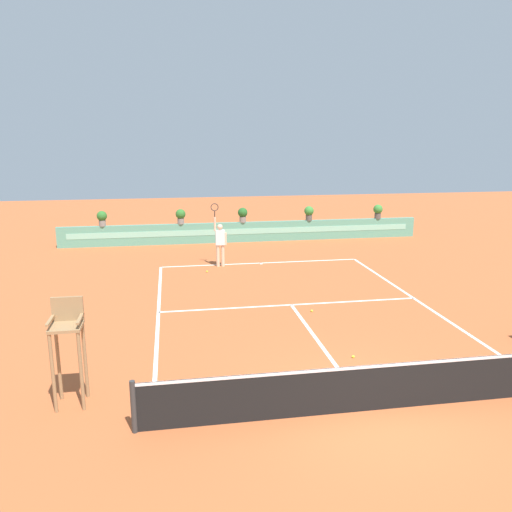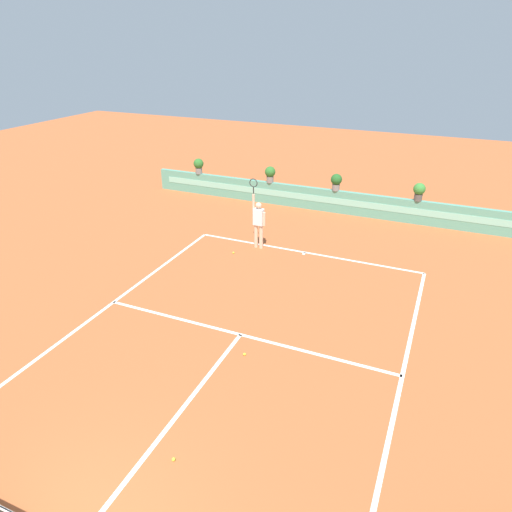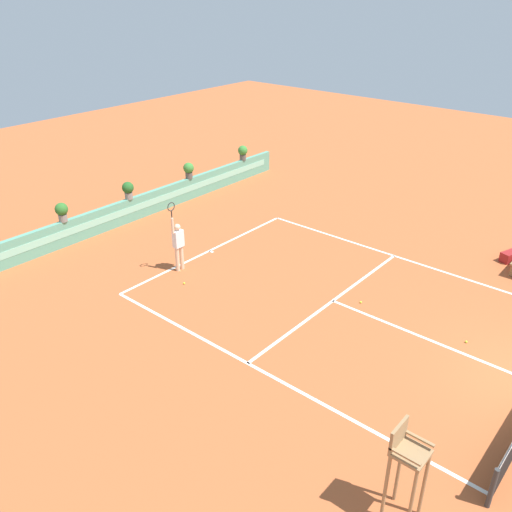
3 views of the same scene
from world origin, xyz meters
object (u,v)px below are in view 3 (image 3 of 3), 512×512
object	(u,v)px
potted_plant_left	(62,211)
potted_plant_far_right	(243,152)
tennis_ball_by_sideline	(361,302)
umpire_chair	(405,463)
tennis_player	(178,243)
tennis_ball_mid_court	(184,283)
gear_bag	(510,256)
tennis_ball_near_baseline	(466,342)
potted_plant_right	(189,169)
potted_plant_centre	(128,189)

from	to	relation	value
potted_plant_left	potted_plant_far_right	size ratio (longest dim) A/B	1.00
tennis_ball_by_sideline	potted_plant_left	bearing A→B (deg)	108.62
umpire_chair	tennis_player	size ratio (longest dim) A/B	0.83
tennis_ball_mid_court	potted_plant_left	bearing A→B (deg)	98.50
tennis_player	potted_plant_left	distance (m)	4.99
gear_bag	tennis_ball_mid_court	xyz separation A→B (m)	(-8.76, 7.73, -0.15)
tennis_ball_near_baseline	umpire_chair	bearing A→B (deg)	-170.30
potted_plant_right	potted_plant_centre	bearing A→B (deg)	180.00
potted_plant_left	potted_plant_centre	world-z (taller)	same
potted_plant_centre	tennis_ball_by_sideline	bearing A→B (deg)	-87.01
gear_bag	tennis_ball_mid_court	world-z (taller)	gear_bag
tennis_ball_near_baseline	tennis_ball_by_sideline	bearing A→B (deg)	91.47
umpire_chair	tennis_ball_mid_court	world-z (taller)	umpire_chair
umpire_chair	potted_plant_right	world-z (taller)	umpire_chair
potted_plant_centre	potted_plant_right	size ratio (longest dim) A/B	1.00
tennis_ball_mid_court	umpire_chair	bearing A→B (deg)	-109.45
gear_bag	tennis_ball_by_sideline	bearing A→B (deg)	156.40
potted_plant_centre	potted_plant_far_right	bearing A→B (deg)	0.00
tennis_player	tennis_ball_mid_court	bearing A→B (deg)	-125.45
tennis_player	tennis_ball_mid_court	world-z (taller)	tennis_player
gear_bag	potted_plant_right	xyz separation A→B (m)	(-3.14, 13.34, 1.23)
tennis_ball_mid_court	tennis_ball_by_sideline	world-z (taller)	same
umpire_chair	potted_plant_far_right	distance (m)	19.74
umpire_chair	tennis_player	distance (m)	11.10
tennis_player	tennis_ball_near_baseline	world-z (taller)	tennis_player
umpire_chair	potted_plant_left	bearing A→B (deg)	80.54
potted_plant_left	potted_plant_centre	bearing A→B (deg)	0.00
tennis_ball_mid_court	potted_plant_far_right	xyz separation A→B (m)	(9.32, 5.61, 1.38)
umpire_chair	tennis_ball_by_sideline	bearing A→B (deg)	35.61
umpire_chair	tennis_ball_mid_court	bearing A→B (deg)	70.55
tennis_player	tennis_ball_by_sideline	bearing A→B (deg)	-70.04
tennis_ball_mid_court	potted_plant_right	xyz separation A→B (m)	(5.62, 5.61, 1.38)
tennis_ball_mid_court	potted_plant_far_right	size ratio (longest dim) A/B	0.09
tennis_ball_near_baseline	potted_plant_far_right	world-z (taller)	potted_plant_far_right
tennis_ball_mid_court	potted_plant_far_right	bearing A→B (deg)	31.06
potted_plant_far_right	tennis_ball_near_baseline	bearing A→B (deg)	-114.66
potted_plant_left	potted_plant_centre	xyz separation A→B (m)	(3.06, 0.00, 0.00)
tennis_ball_near_baseline	potted_plant_right	xyz separation A→B (m)	(2.76, 14.06, 1.38)
gear_bag	tennis_ball_mid_court	bearing A→B (deg)	138.56
tennis_ball_by_sideline	potted_plant_right	distance (m)	11.19
umpire_chair	tennis_ball_by_sideline	distance (m)	7.66
potted_plant_centre	potted_plant_right	world-z (taller)	same
tennis_ball_near_baseline	potted_plant_centre	bearing A→B (deg)	92.63
tennis_player	potted_plant_centre	distance (m)	5.04
umpire_chair	potted_plant_right	bearing A→B (deg)	59.31
umpire_chair	tennis_ball_by_sideline	size ratio (longest dim) A/B	31.47
tennis_ball_by_sideline	gear_bag	bearing A→B (deg)	-23.60
umpire_chair	potted_plant_left	world-z (taller)	umpire_chair
tennis_ball_mid_court	potted_plant_far_right	world-z (taller)	potted_plant_far_right
tennis_ball_near_baseline	potted_plant_far_right	distance (m)	15.54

